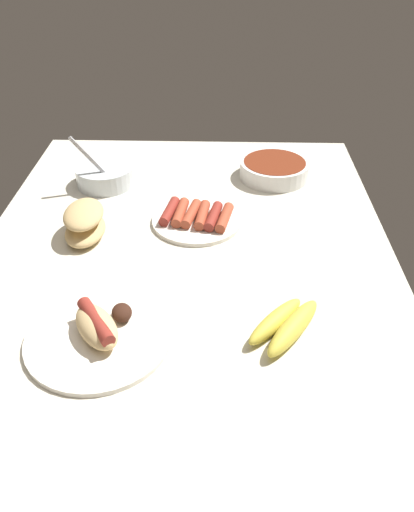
{
  "coord_description": "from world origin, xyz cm",
  "views": [
    {
      "loc": [
        90.66,
        7.39,
        64.25
      ],
      "look_at": [
        4.96,
        4.86,
        3.0
      ],
      "focal_mm": 36.42,
      "sensor_mm": 36.0,
      "label": 1
    }
  ],
  "objects_px": {
    "banana_bunch": "(286,325)",
    "bread_stack": "(85,222)",
    "bowl_chili": "(274,169)",
    "bowl_coleslaw": "(105,175)",
    "plate_hotdog_assembled": "(99,332)",
    "plate_sausages": "(197,218)"
  },
  "relations": [
    {
      "from": "bread_stack",
      "to": "bowl_coleslaw",
      "type": "relative_size",
      "value": 0.98
    },
    {
      "from": "bread_stack",
      "to": "plate_hotdog_assembled",
      "type": "distance_m",
      "value": 0.34
    },
    {
      "from": "plate_sausages",
      "to": "plate_hotdog_assembled",
      "type": "relative_size",
      "value": 0.83
    },
    {
      "from": "plate_sausages",
      "to": "bowl_coleslaw",
      "type": "bearing_deg",
      "value": -126.59
    },
    {
      "from": "banana_bunch",
      "to": "bowl_chili",
      "type": "xyz_separation_m",
      "value": [
        -0.6,
        0.02,
        0.01
      ]
    },
    {
      "from": "banana_bunch",
      "to": "bread_stack",
      "type": "xyz_separation_m",
      "value": [
        -0.3,
        -0.42,
        0.02
      ]
    },
    {
      "from": "banana_bunch",
      "to": "bread_stack",
      "type": "bearing_deg",
      "value": -125.5
    },
    {
      "from": "bowl_coleslaw",
      "to": "bowl_chili",
      "type": "relative_size",
      "value": 0.82
    },
    {
      "from": "bowl_coleslaw",
      "to": "bowl_chili",
      "type": "xyz_separation_m",
      "value": [
        -0.05,
        0.45,
        -0.0
      ]
    },
    {
      "from": "bowl_coleslaw",
      "to": "banana_bunch",
      "type": "bearing_deg",
      "value": 37.56
    },
    {
      "from": "bread_stack",
      "to": "bowl_chili",
      "type": "distance_m",
      "value": 0.54
    },
    {
      "from": "banana_bunch",
      "to": "bowl_chili",
      "type": "relative_size",
      "value": 0.9
    },
    {
      "from": "banana_bunch",
      "to": "bread_stack",
      "type": "distance_m",
      "value": 0.51
    },
    {
      "from": "bread_stack",
      "to": "plate_hotdog_assembled",
      "type": "bearing_deg",
      "value": 16.23
    },
    {
      "from": "bowl_chili",
      "to": "plate_sausages",
      "type": "bearing_deg",
      "value": -39.75
    },
    {
      "from": "banana_bunch",
      "to": "bowl_coleslaw",
      "type": "bearing_deg",
      "value": -142.44
    },
    {
      "from": "banana_bunch",
      "to": "bowl_chili",
      "type": "bearing_deg",
      "value": 177.63
    },
    {
      "from": "plate_hotdog_assembled",
      "to": "bowl_chili",
      "type": "height_order",
      "value": "plate_hotdog_assembled"
    },
    {
      "from": "bowl_coleslaw",
      "to": "plate_hotdog_assembled",
      "type": "bearing_deg",
      "value": 9.64
    },
    {
      "from": "banana_bunch",
      "to": "plate_sausages",
      "type": "height_order",
      "value": "banana_bunch"
    },
    {
      "from": "banana_bunch",
      "to": "bread_stack",
      "type": "relative_size",
      "value": 1.12
    },
    {
      "from": "plate_hotdog_assembled",
      "to": "bowl_chili",
      "type": "relative_size",
      "value": 1.38
    }
  ]
}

